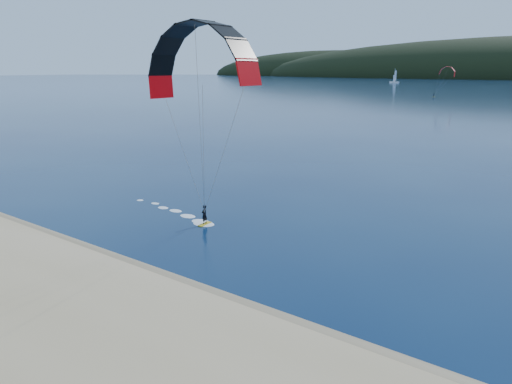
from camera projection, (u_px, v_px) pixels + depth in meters
ground at (90, 310)px, 24.82m from camera, size 1800.00×1800.00×0.00m
wet_sand at (153, 279)px, 28.33m from camera, size 220.00×2.50×0.10m
kitesurfer_near at (201, 93)px, 27.09m from camera, size 20.72×9.68×14.41m
kitesurfer_far at (447, 75)px, 200.05m from camera, size 10.67×8.28×13.06m
sailboat at (394, 82)px, 414.13m from camera, size 9.14×5.66×12.71m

